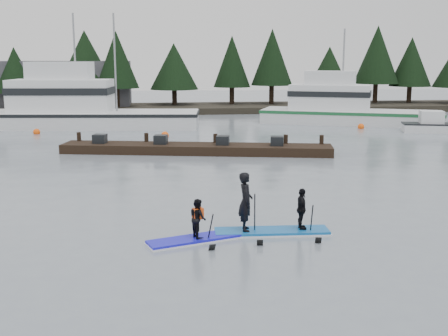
{
  "coord_description": "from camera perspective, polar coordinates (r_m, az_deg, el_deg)",
  "views": [
    {
      "loc": [
        -2.59,
        -14.84,
        5.18
      ],
      "look_at": [
        0.0,
        6.0,
        1.1
      ],
      "focal_mm": 45.0,
      "sensor_mm": 36.0,
      "label": 1
    }
  ],
  "objects": [
    {
      "name": "fishing_boat_medium",
      "position": [
        47.01,
        12.18,
        5.16
      ],
      "size": [
        14.59,
        9.31,
        8.47
      ],
      "rotation": [
        0.0,
        0.0,
        -0.41
      ],
      "color": "silver",
      "rests_on": "ground"
    },
    {
      "name": "buoy_c",
      "position": [
        43.95,
        13.73,
        3.92
      ],
      "size": [
        0.49,
        0.49,
        0.49
      ],
      "primitive_type": "sphere",
      "color": "#FF550C",
      "rests_on": "ground"
    },
    {
      "name": "ground",
      "position": [
        15.93,
        2.69,
        -8.0
      ],
      "size": [
        160.0,
        160.0,
        0.0
      ],
      "primitive_type": "plane",
      "color": "slate",
      "rests_on": "ground"
    },
    {
      "name": "buoy_b",
      "position": [
        37.95,
        -6.01,
        3.09
      ],
      "size": [
        0.53,
        0.53,
        0.53
      ],
      "primitive_type": "sphere",
      "color": "#FF550C",
      "rests_on": "ground"
    },
    {
      "name": "paddleboard_duo",
      "position": [
        16.94,
        4.5,
        -4.54
      ],
      "size": [
        3.48,
        1.21,
        2.36
      ],
      "rotation": [
        0.0,
        0.0,
        -0.05
      ],
      "color": "#125DA9",
      "rests_on": "ground"
    },
    {
      "name": "floating_dock",
      "position": [
        31.44,
        -2.85,
        1.96
      ],
      "size": [
        15.15,
        5.14,
        0.5
      ],
      "primitive_type": "cube",
      "rotation": [
        0.0,
        0.0,
        -0.21
      ],
      "color": "black",
      "rests_on": "ground"
    },
    {
      "name": "paddleboard_solo",
      "position": [
        16.33,
        -2.65,
        -6.05
      ],
      "size": [
        3.06,
        1.65,
        1.76
      ],
      "rotation": [
        0.0,
        0.0,
        0.33
      ],
      "color": "#1716D2",
      "rests_on": "ground"
    },
    {
      "name": "treeline",
      "position": [
        57.13,
        -4.48,
        5.77
      ],
      "size": [
        60.0,
        4.0,
        8.0
      ],
      "primitive_type": null,
      "color": "black",
      "rests_on": "ground"
    },
    {
      "name": "far_shore",
      "position": [
        57.11,
        -4.48,
        6.07
      ],
      "size": [
        70.0,
        8.0,
        0.6
      ],
      "primitive_type": "cube",
      "color": "#2D281E",
      "rests_on": "ground"
    },
    {
      "name": "fishing_boat_large",
      "position": [
        44.81,
        -14.23,
        4.95
      ],
      "size": [
        17.22,
        6.55,
        9.58
      ],
      "rotation": [
        0.0,
        0.0,
        -0.11
      ],
      "color": "silver",
      "rests_on": "ground"
    },
    {
      "name": "skiff",
      "position": [
        43.29,
        21.33,
        3.8
      ],
      "size": [
        5.77,
        3.13,
        0.64
      ],
      "primitive_type": "cube",
      "rotation": [
        0.0,
        0.0,
        -0.28
      ],
      "color": "silver",
      "rests_on": "ground"
    },
    {
      "name": "buoy_a",
      "position": [
        41.72,
        -18.49,
        3.3
      ],
      "size": [
        0.48,
        0.48,
        0.48
      ],
      "primitive_type": "sphere",
      "color": "#FF550C",
      "rests_on": "ground"
    },
    {
      "name": "waterfront_building",
      "position": [
        60.0,
        -18.22,
        7.9
      ],
      "size": [
        18.0,
        6.0,
        5.0
      ],
      "primitive_type": "cube",
      "color": "#4C4C51",
      "rests_on": "ground"
    }
  ]
}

